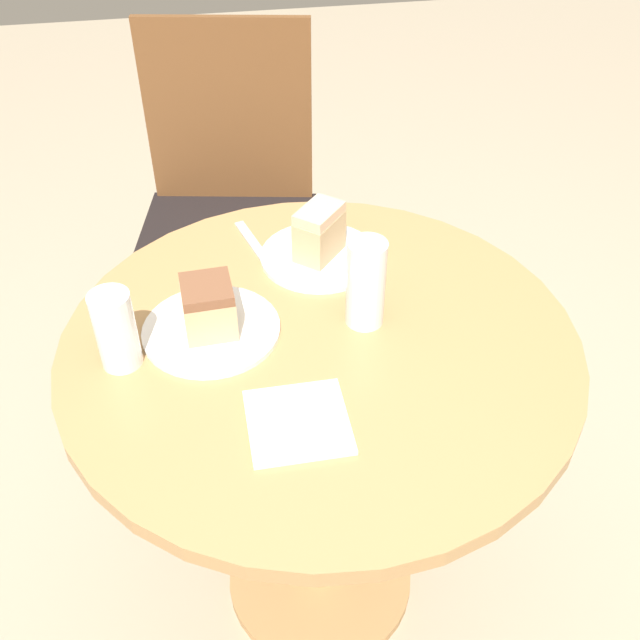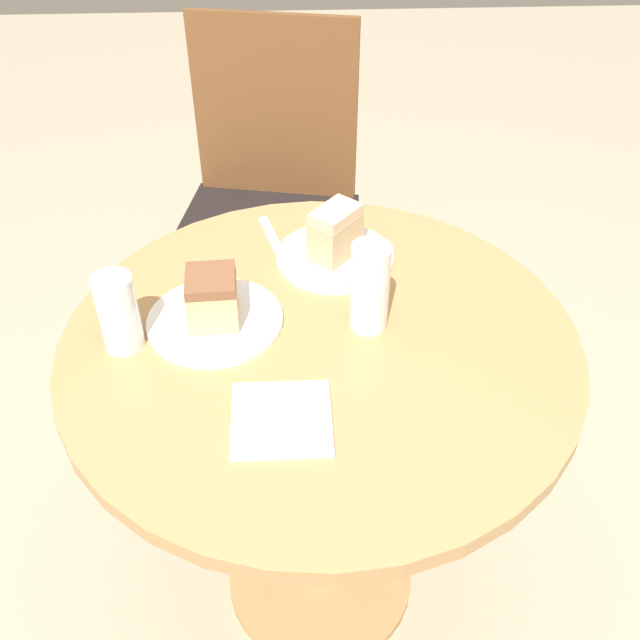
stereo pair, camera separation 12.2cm
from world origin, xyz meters
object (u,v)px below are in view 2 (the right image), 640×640
(cake_slice_near, at_px, (335,233))
(cake_slice_far, at_px, (212,298))
(plate_near, at_px, (335,257))
(glass_water, at_px, (119,314))
(plate_far, at_px, (215,321))
(glass_lemonade, at_px, (369,292))
(chair, at_px, (269,203))

(cake_slice_near, distance_m, cake_slice_far, 0.28)
(plate_near, height_order, cake_slice_far, cake_slice_far)
(cake_slice_far, xyz_separation_m, glass_water, (-0.15, -0.04, 0.01))
(plate_far, relative_size, glass_lemonade, 1.46)
(chair, xyz_separation_m, plate_far, (-0.08, -0.77, 0.24))
(glass_lemonade, xyz_separation_m, glass_water, (-0.41, -0.03, -0.01))
(plate_near, distance_m, cake_slice_far, 0.28)
(plate_far, relative_size, glass_water, 1.71)
(chair, distance_m, plate_near, 0.66)
(cake_slice_far, distance_m, glass_lemonade, 0.26)
(chair, height_order, glass_lemonade, chair)
(chair, bearing_deg, glass_lemonade, -65.91)
(cake_slice_far, bearing_deg, cake_slice_near, 39.36)
(plate_far, xyz_separation_m, cake_slice_far, (0.00, -0.00, 0.05))
(plate_near, bearing_deg, glass_water, -148.60)
(glass_lemonade, bearing_deg, cake_slice_far, 176.65)
(plate_near, bearing_deg, glass_lemonade, -77.04)
(plate_far, distance_m, cake_slice_near, 0.29)
(chair, xyz_separation_m, plate_near, (0.14, -0.60, 0.24))
(cake_slice_near, xyz_separation_m, cake_slice_far, (-0.22, -0.18, -0.01))
(plate_near, relative_size, cake_slice_near, 1.99)
(plate_far, height_order, glass_lemonade, glass_lemonade)
(plate_near, xyz_separation_m, cake_slice_near, (0.00, 0.00, 0.06))
(chair, xyz_separation_m, glass_water, (-0.22, -0.82, 0.30))
(plate_far, height_order, glass_water, glass_water)
(cake_slice_far, bearing_deg, chair, 84.34)
(cake_slice_near, height_order, cake_slice_far, cake_slice_near)
(chair, bearing_deg, plate_near, -65.85)
(plate_far, distance_m, glass_lemonade, 0.27)
(chair, distance_m, glass_water, 0.90)
(glass_water, bearing_deg, cake_slice_far, 16.64)
(plate_near, bearing_deg, chair, 103.22)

